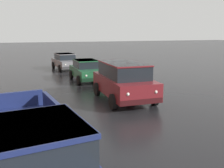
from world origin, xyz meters
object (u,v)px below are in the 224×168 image
(suv_maroon_parked_kerbside_close, at_px, (123,80))
(sedan_green_parked_kerbside_mid, at_px, (86,70))
(sedan_grey_parked_far_down_block, at_px, (65,61))
(pickup_truck_darkblue_approaching_near_lane, at_px, (28,158))

(suv_maroon_parked_kerbside_close, bearing_deg, sedan_green_parked_kerbside_mid, 90.30)
(suv_maroon_parked_kerbside_close, xyz_separation_m, sedan_green_parked_kerbside_mid, (-0.03, 5.55, -0.24))
(sedan_green_parked_kerbside_mid, distance_m, sedan_grey_parked_far_down_block, 5.99)
(sedan_green_parked_kerbside_mid, relative_size, sedan_grey_parked_far_down_block, 0.96)
(pickup_truck_darkblue_approaching_near_lane, relative_size, suv_maroon_parked_kerbside_close, 1.24)
(sedan_green_parked_kerbside_mid, bearing_deg, pickup_truck_darkblue_approaching_near_lane, -113.17)
(suv_maroon_parked_kerbside_close, height_order, sedan_green_parked_kerbside_mid, suv_maroon_parked_kerbside_close)
(sedan_green_parked_kerbside_mid, bearing_deg, suv_maroon_parked_kerbside_close, -89.70)
(suv_maroon_parked_kerbside_close, height_order, sedan_grey_parked_far_down_block, suv_maroon_parked_kerbside_close)
(suv_maroon_parked_kerbside_close, bearing_deg, pickup_truck_darkblue_approaching_near_lane, -129.78)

